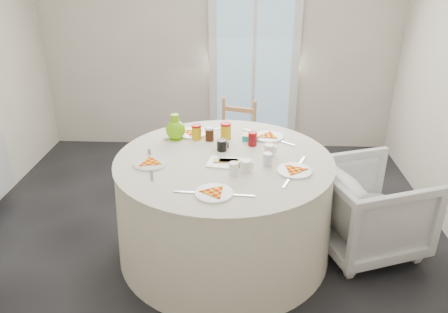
{
  "coord_description": "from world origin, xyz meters",
  "views": [
    {
      "loc": [
        0.3,
        -2.92,
        2.13
      ],
      "look_at": [
        0.16,
        -0.07,
        0.8
      ],
      "focal_mm": 35.0,
      "sensor_mm": 36.0,
      "label": 1
    }
  ],
  "objects_px": {
    "table": "(224,207)",
    "green_pitcher": "(175,129)",
    "wooden_chair": "(234,139)",
    "armchair": "(369,204)"
  },
  "relations": [
    {
      "from": "wooden_chair",
      "to": "green_pitcher",
      "type": "height_order",
      "value": "green_pitcher"
    },
    {
      "from": "armchair",
      "to": "wooden_chair",
      "type": "bearing_deg",
      "value": 25.86
    },
    {
      "from": "table",
      "to": "green_pitcher",
      "type": "height_order",
      "value": "green_pitcher"
    },
    {
      "from": "table",
      "to": "wooden_chair",
      "type": "xyz_separation_m",
      "value": [
        0.05,
        1.11,
        0.09
      ]
    },
    {
      "from": "wooden_chair",
      "to": "armchair",
      "type": "relative_size",
      "value": 1.1
    },
    {
      "from": "table",
      "to": "green_pitcher",
      "type": "bearing_deg",
      "value": 139.67
    },
    {
      "from": "wooden_chair",
      "to": "armchair",
      "type": "bearing_deg",
      "value": -27.86
    },
    {
      "from": "table",
      "to": "green_pitcher",
      "type": "xyz_separation_m",
      "value": [
        -0.4,
        0.34,
        0.49
      ]
    },
    {
      "from": "wooden_chair",
      "to": "green_pitcher",
      "type": "bearing_deg",
      "value": -103.59
    },
    {
      "from": "green_pitcher",
      "to": "table",
      "type": "bearing_deg",
      "value": -55.63
    }
  ]
}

